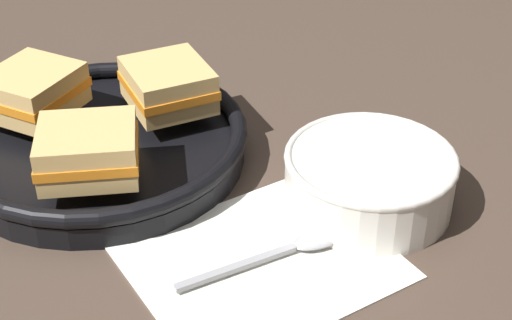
{
  "coord_description": "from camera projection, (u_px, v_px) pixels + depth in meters",
  "views": [
    {
      "loc": [
        -0.44,
        -0.44,
        0.47
      ],
      "look_at": [
        0.0,
        0.04,
        0.03
      ],
      "focal_mm": 55.0,
      "sensor_mm": 36.0,
      "label": 1
    }
  ],
  "objects": [
    {
      "name": "sandwich_far_left",
      "position": [
        33.0,
        91.0,
        0.84
      ],
      "size": [
        0.12,
        0.11,
        0.05
      ],
      "rotation": [
        0.0,
        0.0,
        9.78
      ],
      "color": "#DBB26B",
      "rests_on": "skillet"
    },
    {
      "name": "spoon",
      "position": [
        298.0,
        246.0,
        0.71
      ],
      "size": [
        0.17,
        0.06,
        0.01
      ],
      "rotation": [
        0.0,
        0.0,
        -0.26
      ],
      "color": "#9E9EA3",
      "rests_on": "napkin"
    },
    {
      "name": "napkin",
      "position": [
        261.0,
        261.0,
        0.7
      ],
      "size": [
        0.26,
        0.23,
        0.0
      ],
      "color": "white",
      "rests_on": "ground_plane"
    },
    {
      "name": "ground_plane",
      "position": [
        279.0,
        203.0,
        0.78
      ],
      "size": [
        4.0,
        4.0,
        0.0
      ],
      "primitive_type": "plane",
      "color": "#47382D"
    },
    {
      "name": "soup_bowl",
      "position": [
        369.0,
        176.0,
        0.76
      ],
      "size": [
        0.17,
        0.17,
        0.06
      ],
      "color": "silver",
      "rests_on": "ground_plane"
    },
    {
      "name": "sandwich_near_left",
      "position": [
        88.0,
        150.0,
        0.74
      ],
      "size": [
        0.13,
        0.12,
        0.05
      ],
      "rotation": [
        0.0,
        0.0,
        5.66
      ],
      "color": "#DBB26B",
      "rests_on": "skillet"
    },
    {
      "name": "skillet",
      "position": [
        99.0,
        142.0,
        0.84
      ],
      "size": [
        0.31,
        0.43,
        0.04
      ],
      "color": "black",
      "rests_on": "ground_plane"
    },
    {
      "name": "sandwich_near_right",
      "position": [
        167.0,
        86.0,
        0.85
      ],
      "size": [
        0.11,
        0.12,
        0.05
      ],
      "rotation": [
        0.0,
        0.0,
        7.54
      ],
      "color": "#DBB26B",
      "rests_on": "skillet"
    }
  ]
}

